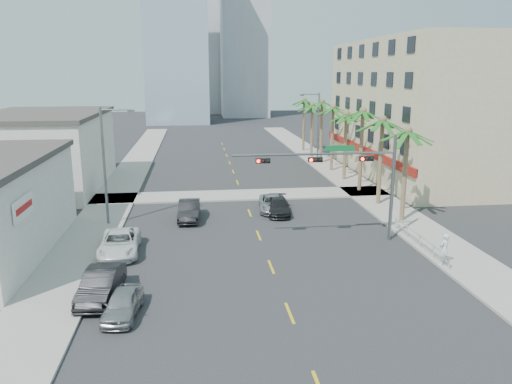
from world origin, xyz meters
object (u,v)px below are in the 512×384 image
traffic_signal_mast (348,170)px  car_lane_left (189,210)px  car_parked_mid (101,285)px  car_parked_far (120,243)px  car_parked_near (123,304)px  car_lane_center (272,203)px  pedestrian (444,249)px  car_lane_right (279,206)px

traffic_signal_mast → car_lane_left: 13.41m
car_parked_mid → car_lane_left: bearing=77.2°
traffic_signal_mast → car_parked_far: (-15.18, -0.52, -4.33)m
traffic_signal_mast → car_lane_left: traffic_signal_mast is taller
car_parked_near → traffic_signal_mast: bearing=39.9°
car_parked_near → car_lane_center: car_lane_center is taller
car_lane_center → traffic_signal_mast: bearing=-60.0°
traffic_signal_mast → car_parked_mid: 17.33m
car_parked_far → car_lane_center: 14.51m
car_lane_left → pedestrian: bearing=-35.7°
car_parked_far → pedestrian: 20.26m
car_lane_center → car_lane_right: 1.08m
car_parked_near → car_lane_right: bearing=64.2°
car_lane_left → car_lane_right: 7.40m
car_lane_left → car_lane_center: car_lane_left is taller
pedestrian → traffic_signal_mast: bearing=-75.5°
car_parked_mid → car_lane_left: car_parked_mid is taller
car_parked_near → car_lane_left: 16.25m
car_lane_center → car_lane_right: car_lane_center is taller
pedestrian → car_lane_right: bearing=-84.2°
car_lane_right → pedestrian: bearing=-51.8°
traffic_signal_mast → car_lane_right: traffic_signal_mast is taller
traffic_signal_mast → pedestrian: traffic_signal_mast is taller
car_parked_far → car_lane_center: (11.40, 8.98, -0.07)m
car_parked_far → car_lane_left: car_lane_left is taller
car_parked_far → car_lane_right: car_parked_far is taller
car_parked_mid → pedestrian: size_ratio=2.40×
car_lane_left → car_parked_near: bearing=-98.5°
car_parked_far → car_lane_left: (4.40, 7.23, 0.04)m
car_parked_near → car_lane_right: 19.67m
traffic_signal_mast → car_parked_near: size_ratio=2.96×
traffic_signal_mast → car_parked_mid: (-15.18, -7.16, -4.29)m
traffic_signal_mast → car_parked_near: (-13.82, -9.25, -4.42)m
car_parked_near → car_parked_far: bearing=104.9°
car_parked_mid → pedestrian: 19.80m
car_parked_far → pedestrian: size_ratio=2.68×
car_lane_right → car_lane_left: bearing=-168.0°
car_parked_mid → car_parked_far: car_parked_mid is taller
car_parked_far → traffic_signal_mast: bearing=-0.6°
car_parked_mid → car_lane_left: 14.55m
car_parked_far → car_lane_center: bearing=35.7°
car_parked_mid → car_lane_right: size_ratio=1.06×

